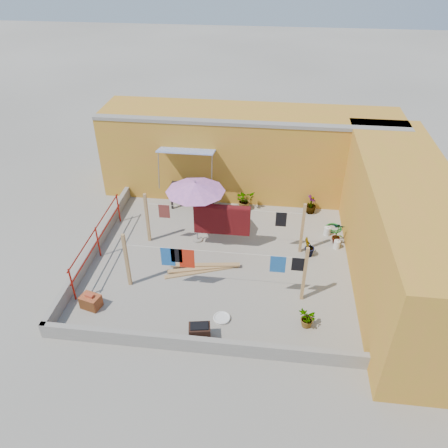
{
  "coord_description": "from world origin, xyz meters",
  "views": [
    {
      "loc": [
        1.41,
        -10.66,
        8.72
      ],
      "look_at": [
        0.08,
        0.3,
        1.21
      ],
      "focal_mm": 35.0,
      "sensor_mm": 36.0,
      "label": 1
    }
  ],
  "objects_px": {
    "brick_stack": "(91,301)",
    "water_jug_b": "(327,231)",
    "brazier": "(200,332)",
    "outdoor_table": "(194,188)",
    "plant_back_a": "(245,200)",
    "green_hose": "(333,228)",
    "patio_umbrella": "(195,187)",
    "white_basin": "(222,318)",
    "water_jug_a": "(337,244)"
  },
  "relations": [
    {
      "from": "outdoor_table",
      "to": "green_hose",
      "type": "height_order",
      "value": "outdoor_table"
    },
    {
      "from": "water_jug_a",
      "to": "green_hose",
      "type": "bearing_deg",
      "value": 90.0
    },
    {
      "from": "brick_stack",
      "to": "brazier",
      "type": "relative_size",
      "value": 1.01
    },
    {
      "from": "water_jug_a",
      "to": "brick_stack",
      "type": "bearing_deg",
      "value": -153.02
    },
    {
      "from": "plant_back_a",
      "to": "white_basin",
      "type": "bearing_deg",
      "value": -91.48
    },
    {
      "from": "patio_umbrella",
      "to": "white_basin",
      "type": "distance_m",
      "value": 4.19
    },
    {
      "from": "water_jug_b",
      "to": "brazier",
      "type": "bearing_deg",
      "value": -125.13
    },
    {
      "from": "outdoor_table",
      "to": "brazier",
      "type": "xyz_separation_m",
      "value": [
        1.28,
        -6.4,
        -0.51
      ]
    },
    {
      "from": "outdoor_table",
      "to": "brazier",
      "type": "relative_size",
      "value": 3.0
    },
    {
      "from": "patio_umbrella",
      "to": "water_jug_b",
      "type": "bearing_deg",
      "value": 11.1
    },
    {
      "from": "brick_stack",
      "to": "water_jug_b",
      "type": "relative_size",
      "value": 1.78
    },
    {
      "from": "patio_umbrella",
      "to": "water_jug_b",
      "type": "distance_m",
      "value": 4.81
    },
    {
      "from": "water_jug_a",
      "to": "green_hose",
      "type": "relative_size",
      "value": 0.57
    },
    {
      "from": "brazier",
      "to": "green_hose",
      "type": "height_order",
      "value": "brazier"
    },
    {
      "from": "white_basin",
      "to": "water_jug_a",
      "type": "xyz_separation_m",
      "value": [
        3.35,
        3.59,
        0.1
      ]
    },
    {
      "from": "outdoor_table",
      "to": "water_jug_b",
      "type": "xyz_separation_m",
      "value": [
        4.83,
        -1.35,
        -0.6
      ]
    },
    {
      "from": "patio_umbrella",
      "to": "white_basin",
      "type": "height_order",
      "value": "patio_umbrella"
    },
    {
      "from": "white_basin",
      "to": "water_jug_b",
      "type": "distance_m",
      "value": 5.3
    },
    {
      "from": "patio_umbrella",
      "to": "water_jug_b",
      "type": "xyz_separation_m",
      "value": [
        4.34,
        0.85,
        -1.88
      ]
    },
    {
      "from": "brazier",
      "to": "water_jug_b",
      "type": "distance_m",
      "value": 6.17
    },
    {
      "from": "brick_stack",
      "to": "water_jug_b",
      "type": "distance_m",
      "value": 7.97
    },
    {
      "from": "patio_umbrella",
      "to": "outdoor_table",
      "type": "xyz_separation_m",
      "value": [
        -0.49,
        2.2,
        -1.28
      ]
    },
    {
      "from": "patio_umbrella",
      "to": "outdoor_table",
      "type": "distance_m",
      "value": 2.6
    },
    {
      "from": "brick_stack",
      "to": "white_basin",
      "type": "relative_size",
      "value": 1.3
    },
    {
      "from": "outdoor_table",
      "to": "brazier",
      "type": "height_order",
      "value": "outdoor_table"
    },
    {
      "from": "brick_stack",
      "to": "green_hose",
      "type": "distance_m",
      "value": 8.41
    },
    {
      "from": "brazier",
      "to": "green_hose",
      "type": "distance_m",
      "value": 6.65
    },
    {
      "from": "brick_stack",
      "to": "white_basin",
      "type": "xyz_separation_m",
      "value": [
        3.64,
        -0.03,
        -0.15
      ]
    },
    {
      "from": "brazier",
      "to": "water_jug_b",
      "type": "relative_size",
      "value": 1.76
    },
    {
      "from": "patio_umbrella",
      "to": "green_hose",
      "type": "relative_size",
      "value": 3.92
    },
    {
      "from": "green_hose",
      "to": "plant_back_a",
      "type": "xyz_separation_m",
      "value": [
        -3.2,
        0.95,
        0.34
      ]
    },
    {
      "from": "outdoor_table",
      "to": "water_jug_a",
      "type": "height_order",
      "value": "outdoor_table"
    },
    {
      "from": "brazier",
      "to": "water_jug_b",
      "type": "bearing_deg",
      "value": 54.87
    },
    {
      "from": "brazier",
      "to": "brick_stack",
      "type": "bearing_deg",
      "value": 166.39
    },
    {
      "from": "outdoor_table",
      "to": "plant_back_a",
      "type": "height_order",
      "value": "outdoor_table"
    },
    {
      "from": "white_basin",
      "to": "green_hose",
      "type": "distance_m",
      "value": 5.78
    },
    {
      "from": "plant_back_a",
      "to": "green_hose",
      "type": "bearing_deg",
      "value": -16.6
    },
    {
      "from": "white_basin",
      "to": "brazier",
      "type": "bearing_deg",
      "value": -122.55
    },
    {
      "from": "brazier",
      "to": "white_basin",
      "type": "bearing_deg",
      "value": 57.45
    },
    {
      "from": "white_basin",
      "to": "water_jug_a",
      "type": "bearing_deg",
      "value": 47.01
    },
    {
      "from": "water_jug_b",
      "to": "green_hose",
      "type": "height_order",
      "value": "water_jug_b"
    },
    {
      "from": "white_basin",
      "to": "patio_umbrella",
      "type": "bearing_deg",
      "value": 109.99
    },
    {
      "from": "brick_stack",
      "to": "water_jug_b",
      "type": "bearing_deg",
      "value": 32.48
    },
    {
      "from": "brick_stack",
      "to": "brazier",
      "type": "xyz_separation_m",
      "value": [
        3.17,
        -0.77,
        0.04
      ]
    },
    {
      "from": "brick_stack",
      "to": "brazier",
      "type": "bearing_deg",
      "value": -13.61
    },
    {
      "from": "brick_stack",
      "to": "patio_umbrella",
      "type": "bearing_deg",
      "value": 55.19
    },
    {
      "from": "patio_umbrella",
      "to": "green_hose",
      "type": "bearing_deg",
      "value": 15.2
    },
    {
      "from": "water_jug_b",
      "to": "plant_back_a",
      "type": "distance_m",
      "value": 3.24
    },
    {
      "from": "patio_umbrella",
      "to": "water_jug_b",
      "type": "height_order",
      "value": "patio_umbrella"
    },
    {
      "from": "outdoor_table",
      "to": "plant_back_a",
      "type": "xyz_separation_m",
      "value": [
        1.9,
        0.0,
        -0.37
      ]
    }
  ]
}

